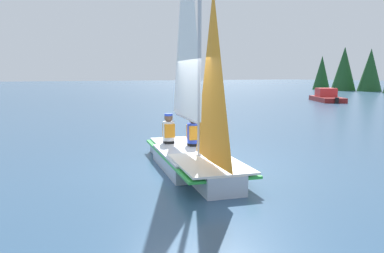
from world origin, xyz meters
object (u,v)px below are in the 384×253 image
Objects in this scene: sailor_helm at (193,136)px; motorboat_distant at (327,97)px; sailboat_main at (192,131)px; sailor_crew at (169,134)px.

sailor_helm is 24.27m from motorboat_distant.
sailboat_main reaches higher than motorboat_distant.
sailor_helm is 1.00× the size of sailor_crew.
sailor_crew is at bearing 153.63° from motorboat_distant.
sailor_helm is at bearing 161.65° from sailboat_main.
sailboat_main is 1.28× the size of motorboat_distant.
motorboat_distant is (12.75, -20.64, -0.26)m from sailor_crew.
motorboat_distant is at bearing 137.37° from sailboat_main.
sailboat_main reaches higher than sailor_helm.
sailor_crew is (1.31, -0.04, -0.25)m from sailboat_main.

